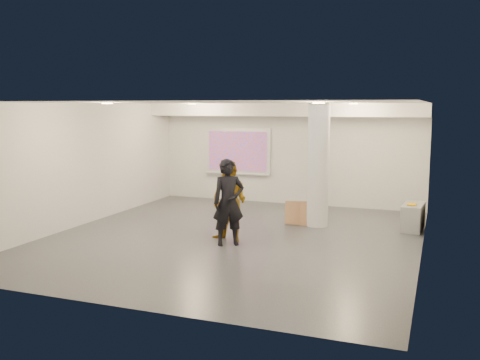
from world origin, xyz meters
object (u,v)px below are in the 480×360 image
at_px(projection_screen, 238,152).
at_px(man, 229,202).
at_px(credenza, 413,217).
at_px(woman, 229,202).
at_px(column, 318,165).

bearing_deg(projection_screen, man, -71.19).
distance_m(credenza, woman, 4.63).
relative_size(credenza, man, 0.60).
distance_m(column, credenza, 2.55).
relative_size(projection_screen, credenza, 1.98).
bearing_deg(man, projection_screen, 124.15).
xyz_separation_m(column, credenza, (2.22, 0.43, -1.19)).
relative_size(column, woman, 1.64).
bearing_deg(man, column, 71.54).
bearing_deg(man, credenza, 50.62).
xyz_separation_m(column, man, (-1.46, -2.17, -0.62)).
bearing_deg(projection_screen, credenza, -22.72).
bearing_deg(column, credenza, 10.85).
xyz_separation_m(woman, man, (-0.09, 0.26, -0.03)).
distance_m(projection_screen, woman, 5.41).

